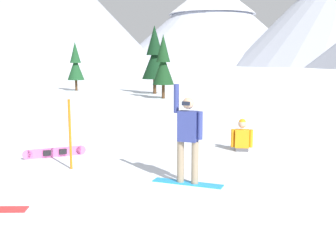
{
  "coord_description": "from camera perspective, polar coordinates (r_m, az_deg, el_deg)",
  "views": [
    {
      "loc": [
        2.29,
        -5.25,
        2.59
      ],
      "look_at": [
        0.1,
        4.46,
        1.0
      ],
      "focal_mm": 43.95,
      "sensor_mm": 36.0,
      "label": 1
    }
  ],
  "objects": [
    {
      "name": "snowboarder_midground",
      "position": [
        8.59,
        2.77,
        -1.54
      ],
      "size": [
        1.55,
        0.51,
        2.11
      ],
      "color": "#1E8CD8",
      "rests_on": "ground_plane"
    },
    {
      "name": "peak_central_summit",
      "position": [
        234.53,
        6.11,
        14.24
      ],
      "size": [
        105.89,
        105.89,
        45.64
      ],
      "color": "#B2B7C6",
      "rests_on": "ground_plane"
    },
    {
      "name": "pine_tree_broad",
      "position": [
        28.22,
        -0.66,
        8.62
      ],
      "size": [
        1.47,
        1.47,
        4.34
      ],
      "color": "#472D19",
      "rests_on": "ground_plane"
    },
    {
      "name": "loose_snowboard_far_spare",
      "position": [
        11.51,
        -15.42,
        -3.55
      ],
      "size": [
        1.41,
        1.07,
        0.27
      ],
      "color": "pink",
      "rests_on": "ground_plane"
    },
    {
      "name": "pine_tree_slender",
      "position": [
        32.29,
        -1.88,
        9.57
      ],
      "size": [
        1.97,
        1.97,
        5.26
      ],
      "color": "#472D19",
      "rests_on": "ground_plane"
    },
    {
      "name": "snowboarder_background",
      "position": [
        12.23,
        10.14,
        -1.75
      ],
      "size": [
        0.65,
        1.84,
        0.94
      ],
      "color": "#4C4C51",
      "rests_on": "ground_plane"
    },
    {
      "name": "trail_marker_pole",
      "position": [
        10.08,
        -13.43,
        -1.16
      ],
      "size": [
        0.06,
        0.06,
        1.69
      ],
      "primitive_type": "cylinder",
      "color": "orange",
      "rests_on": "ground_plane"
    },
    {
      "name": "ground_plane",
      "position": [
        6.29,
        -10.26,
        -15.41
      ],
      "size": [
        800.0,
        800.0,
        0.0
      ],
      "primitive_type": "plane",
      "color": "silver"
    },
    {
      "name": "pine_tree_tall",
      "position": [
        36.51,
        -12.7,
        8.37
      ],
      "size": [
        1.44,
        1.44,
        4.17
      ],
      "color": "#472D19",
      "rests_on": "ground_plane"
    }
  ]
}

